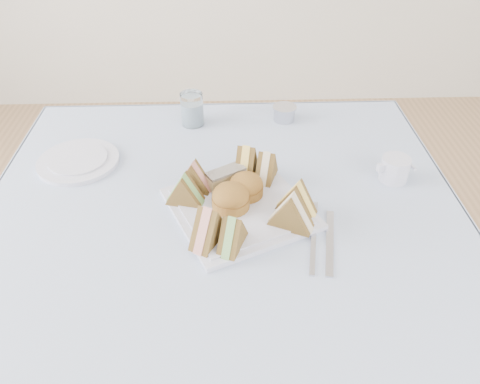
{
  "coord_description": "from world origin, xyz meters",
  "views": [
    {
      "loc": [
        0.01,
        -0.72,
        1.38
      ],
      "look_at": [
        0.04,
        0.03,
        0.8
      ],
      "focal_mm": 35.0,
      "sensor_mm": 36.0,
      "label": 1
    }
  ],
  "objects_px": {
    "table": "(226,330)",
    "water_glass": "(192,109)",
    "serving_plate": "(240,209)",
    "creamer_jug": "(395,169)"
  },
  "relations": [
    {
      "from": "serving_plate",
      "to": "creamer_jug",
      "type": "relative_size",
      "value": 4.09
    },
    {
      "from": "water_glass",
      "to": "creamer_jug",
      "type": "height_order",
      "value": "water_glass"
    },
    {
      "from": "table",
      "to": "creamer_jug",
      "type": "bearing_deg",
      "value": 17.88
    },
    {
      "from": "table",
      "to": "creamer_jug",
      "type": "distance_m",
      "value": 0.57
    },
    {
      "from": "table",
      "to": "creamer_jug",
      "type": "height_order",
      "value": "creamer_jug"
    },
    {
      "from": "table",
      "to": "water_glass",
      "type": "xyz_separation_m",
      "value": [
        -0.08,
        0.4,
        0.42
      ]
    },
    {
      "from": "table",
      "to": "water_glass",
      "type": "bearing_deg",
      "value": 101.2
    },
    {
      "from": "table",
      "to": "serving_plate",
      "type": "relative_size",
      "value": 3.43
    },
    {
      "from": "table",
      "to": "water_glass",
      "type": "height_order",
      "value": "water_glass"
    },
    {
      "from": "table",
      "to": "serving_plate",
      "type": "bearing_deg",
      "value": 35.59
    }
  ]
}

